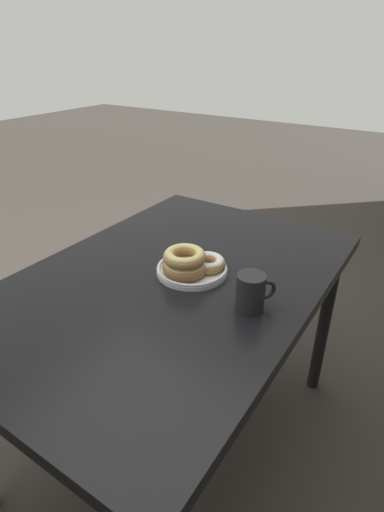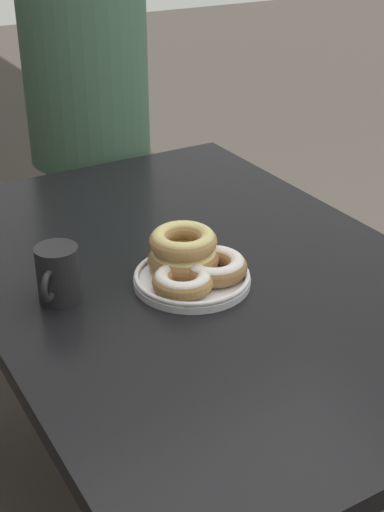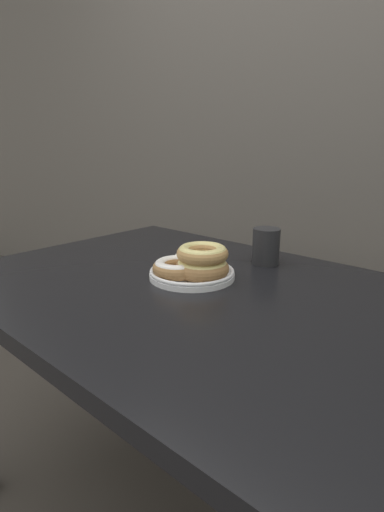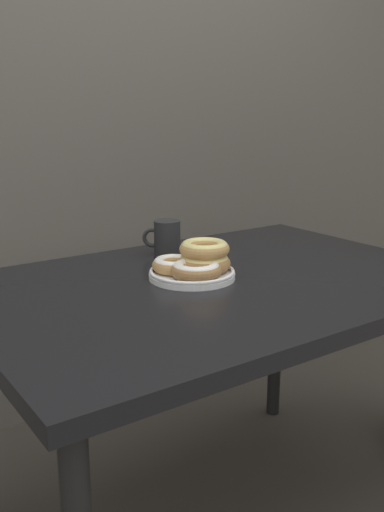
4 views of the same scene
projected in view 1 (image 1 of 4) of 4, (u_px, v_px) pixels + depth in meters
name	position (u px, v px, depth m)	size (l,w,h in m)	color
ground_plane	(132.00, 410.00, 1.73)	(14.00, 14.00, 0.00)	#38332D
dining_table	(172.00, 295.00, 1.29)	(1.26, 0.86, 0.75)	black
donut_plate	(190.00, 263.00, 1.25)	(0.25, 0.23, 0.09)	white
coffee_mug	(251.00, 292.00, 1.08)	(0.10, 0.09, 0.11)	#232326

